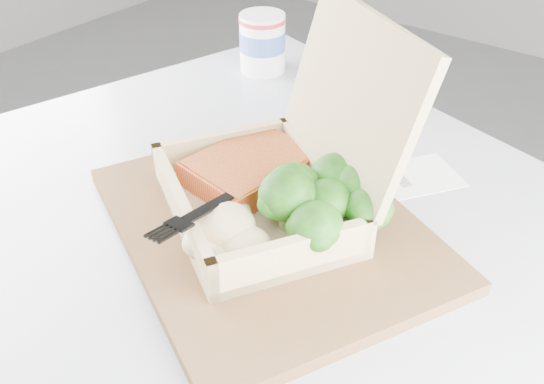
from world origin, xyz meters
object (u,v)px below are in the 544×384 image
Objects in this scene: cafe_table at (226,343)px; serving_tray at (267,226)px; takeout_container at (286,169)px; paper_cup at (262,41)px.

serving_tray reaches higher than cafe_table.
cafe_table is 3.29× the size of takeout_container.
takeout_container is 0.36m from paper_cup.
cafe_table is at bearing -154.58° from serving_tray.
cafe_table is 0.20m from serving_tray.
serving_tray is at bearing -62.39° from takeout_container.
paper_cup is (-0.19, 0.32, 0.23)m from cafe_table.
paper_cup is at bearing 120.97° from cafe_table.
takeout_container reaches higher than paper_cup.
takeout_container is at bearing 45.89° from cafe_table.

